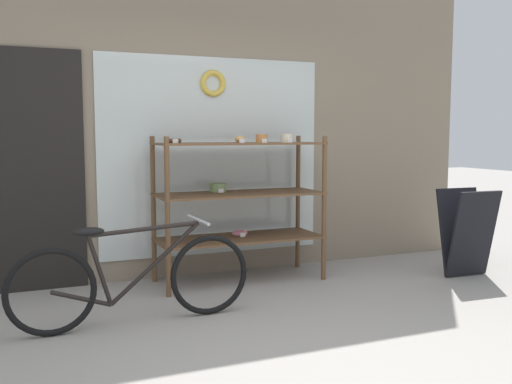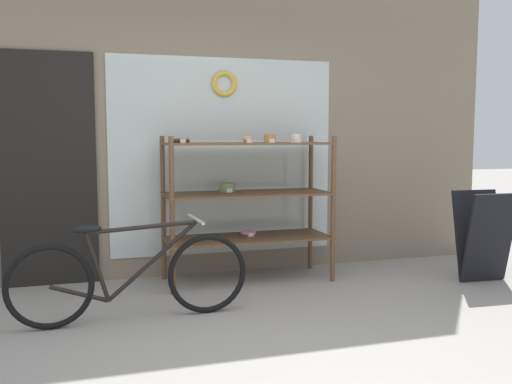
{
  "view_description": "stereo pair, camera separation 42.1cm",
  "coord_description": "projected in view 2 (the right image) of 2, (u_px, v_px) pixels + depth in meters",
  "views": [
    {
      "loc": [
        -1.54,
        -3.04,
        1.38
      ],
      "look_at": [
        0.16,
        1.06,
        0.92
      ],
      "focal_mm": 40.0,
      "sensor_mm": 36.0,
      "label": 1
    },
    {
      "loc": [
        -1.15,
        -3.19,
        1.38
      ],
      "look_at": [
        0.16,
        1.06,
        0.92
      ],
      "focal_mm": 40.0,
      "sensor_mm": 36.0,
      "label": 2
    }
  ],
  "objects": [
    {
      "name": "ground_plane",
      "position": [
        281.0,
        358.0,
        3.51
      ],
      "size": [
        30.0,
        30.0,
        0.0
      ],
      "primitive_type": "plane",
      "color": "gray"
    },
    {
      "name": "storefront_facade",
      "position": [
        199.0,
        82.0,
        5.47
      ],
      "size": [
        6.2,
        0.13,
        3.83
      ],
      "color": "gray",
      "rests_on": "ground_plane"
    },
    {
      "name": "display_case",
      "position": [
        247.0,
        193.0,
        5.28
      ],
      "size": [
        1.53,
        0.58,
        1.37
      ],
      "color": "brown",
      "rests_on": "ground_plane"
    },
    {
      "name": "bicycle",
      "position": [
        131.0,
        276.0,
        4.16
      ],
      "size": [
        1.75,
        0.46,
        0.74
      ],
      "rotation": [
        0.0,
        0.0,
        0.04
      ],
      "color": "black",
      "rests_on": "ground_plane"
    },
    {
      "name": "sandwich_board",
      "position": [
        484.0,
        236.0,
        5.28
      ],
      "size": [
        0.48,
        0.4,
        0.83
      ],
      "rotation": [
        0.0,
        0.0,
        -0.05
      ],
      "color": "black",
      "rests_on": "ground_plane"
    }
  ]
}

